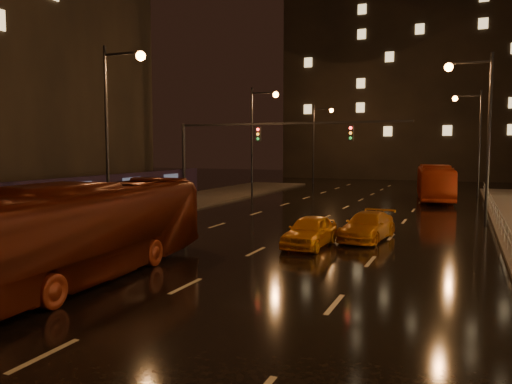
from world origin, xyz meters
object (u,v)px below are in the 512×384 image
taxi_near (310,231)px  bus_red (86,231)px  bus_curb (435,182)px  taxi_far (367,226)px  pedestrian_c (91,212)px

taxi_near → bus_red: bearing=-121.3°
bus_curb → taxi_far: bearing=-101.7°
taxi_far → bus_curb: bearing=91.9°
bus_red → bus_curb: bearing=69.6°
taxi_near → taxi_far: 3.55m
bus_red → bus_curb: 34.21m
taxi_near → pedestrian_c: (-12.87, 0.18, 0.21)m
taxi_near → pedestrian_c: pedestrian_c is taller
pedestrian_c → bus_red: bearing=-160.3°
pedestrian_c → bus_curb: bearing=-55.7°
bus_curb → pedestrian_c: (-17.00, -24.21, -0.63)m
taxi_far → pedestrian_c: 15.24m
taxi_near → pedestrian_c: 12.87m
bus_red → pedestrian_c: 11.30m
taxi_near → pedestrian_c: bearing=-178.6°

